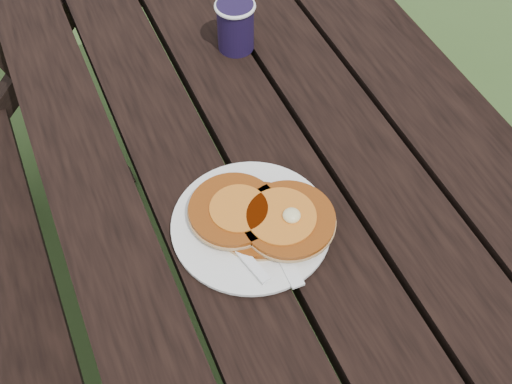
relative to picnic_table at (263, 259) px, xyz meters
name	(u,v)px	position (x,y,z in m)	size (l,w,h in m)	color
ground	(262,331)	(0.00, 0.00, -0.37)	(60.00, 60.00, 0.00)	#344D21
picnic_table	(263,259)	(0.00, 0.00, 0.00)	(1.36, 1.80, 0.75)	black
plate	(251,225)	(-0.09, -0.15, 0.39)	(0.24, 0.24, 0.01)	white
pancake_stack	(262,216)	(-0.07, -0.15, 0.41)	(0.21, 0.19, 0.04)	#904110
knife	(274,239)	(-0.07, -0.19, 0.39)	(0.02, 0.18, 0.01)	white
fork	(244,255)	(-0.13, -0.20, 0.40)	(0.03, 0.16, 0.01)	white
coffee_cup	(235,23)	(0.05, 0.26, 0.44)	(0.08, 0.08, 0.10)	black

